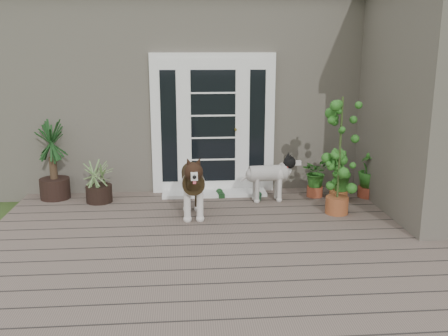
{
  "coord_description": "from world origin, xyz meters",
  "views": [
    {
      "loc": [
        -0.64,
        -4.98,
        2.35
      ],
      "look_at": [
        -0.1,
        1.75,
        0.7
      ],
      "focal_mm": 39.78,
      "sensor_mm": 36.0,
      "label": 1
    }
  ],
  "objects": [
    {
      "name": "clog_right",
      "position": [
        0.44,
        2.11,
        0.16
      ],
      "size": [
        0.18,
        0.28,
        0.08
      ],
      "primitive_type": null,
      "rotation": [
        0.0,
        0.0,
        -0.25
      ],
      "color": "#163920",
      "rests_on": "deck"
    },
    {
      "name": "house_main",
      "position": [
        0.0,
        4.65,
        1.55
      ],
      "size": [
        7.4,
        4.0,
        3.1
      ],
      "primitive_type": "cube",
      "color": "#665E54",
      "rests_on": "ground"
    },
    {
      "name": "white_dog",
      "position": [
        0.57,
        2.02,
        0.43
      ],
      "size": [
        0.77,
        0.38,
        0.62
      ],
      "primitive_type": null,
      "rotation": [
        0.0,
        0.0,
        -1.48
      ],
      "color": "white",
      "rests_on": "deck"
    },
    {
      "name": "spider_plant",
      "position": [
        -1.92,
        2.16,
        0.46
      ],
      "size": [
        0.71,
        0.71,
        0.68
      ],
      "primitive_type": null,
      "rotation": [
        0.0,
        0.0,
        -0.13
      ],
      "color": "#7C9E61",
      "rests_on": "deck"
    },
    {
      "name": "herb_c",
      "position": [
        2.13,
        2.08,
        0.42
      ],
      "size": [
        0.47,
        0.47,
        0.6
      ],
      "primitive_type": "imported",
      "rotation": [
        0.0,
        0.0,
        4.46
      ],
      "color": "#1B601C",
      "rests_on": "deck"
    },
    {
      "name": "roof_main",
      "position": [
        0.0,
        4.65,
        3.2
      ],
      "size": [
        7.6,
        4.2,
        0.2
      ],
      "primitive_type": "cube",
      "color": "#2D2826",
      "rests_on": "house_main"
    },
    {
      "name": "sapling",
      "position": [
        1.43,
        1.37,
        0.95
      ],
      "size": [
        0.63,
        0.63,
        1.66
      ],
      "primitive_type": null,
      "rotation": [
        0.0,
        0.0,
        -0.38
      ],
      "color": "#195117",
      "rests_on": "deck"
    },
    {
      "name": "clog_left",
      "position": [
        -0.11,
        2.3,
        0.16
      ],
      "size": [
        0.16,
        0.29,
        0.08
      ],
      "primitive_type": null,
      "rotation": [
        0.0,
        0.0,
        0.13
      ],
      "color": "#163718",
      "rests_on": "deck"
    },
    {
      "name": "house_wing",
      "position": [
        2.9,
        1.5,
        1.55
      ],
      "size": [
        1.6,
        2.4,
        3.1
      ],
      "primitive_type": "cube",
      "color": "#665E54",
      "rests_on": "ground"
    },
    {
      "name": "yucca",
      "position": [
        -2.61,
        2.4,
        0.73
      ],
      "size": [
        0.99,
        0.99,
        1.21
      ],
      "primitive_type": null,
      "rotation": [
        0.0,
        0.0,
        -0.2
      ],
      "color": "black",
      "rests_on": "deck"
    },
    {
      "name": "herb_a",
      "position": [
        1.33,
        2.17,
        0.39
      ],
      "size": [
        0.59,
        0.59,
        0.54
      ],
      "primitive_type": "imported",
      "rotation": [
        0.0,
        0.0,
        0.96
      ],
      "color": "#1A5618",
      "rests_on": "deck"
    },
    {
      "name": "herb_b",
      "position": [
        1.62,
        1.93,
        0.4
      ],
      "size": [
        0.52,
        0.52,
        0.56
      ],
      "primitive_type": "imported",
      "rotation": [
        0.0,
        0.0,
        2.48
      ],
      "color": "#1E5819",
      "rests_on": "deck"
    },
    {
      "name": "door_step",
      "position": [
        -0.2,
        2.4,
        0.14
      ],
      "size": [
        1.6,
        0.4,
        0.05
      ],
      "primitive_type": "cube",
      "color": "white",
      "rests_on": "deck"
    },
    {
      "name": "brindle_dog",
      "position": [
        -0.55,
        1.41,
        0.51
      ],
      "size": [
        0.42,
        0.94,
        0.78
      ],
      "primitive_type": null,
      "rotation": [
        0.0,
        0.0,
        3.16
      ],
      "color": "#322412",
      "rests_on": "deck"
    },
    {
      "name": "door_unit",
      "position": [
        -0.2,
        2.6,
        1.19
      ],
      "size": [
        1.9,
        0.14,
        2.15
      ],
      "primitive_type": "cube",
      "color": "white",
      "rests_on": "deck"
    },
    {
      "name": "deck",
      "position": [
        0.0,
        0.4,
        0.06
      ],
      "size": [
        6.2,
        4.6,
        0.12
      ],
      "primitive_type": "cube",
      "color": "#6B5B4C",
      "rests_on": "ground"
    }
  ]
}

